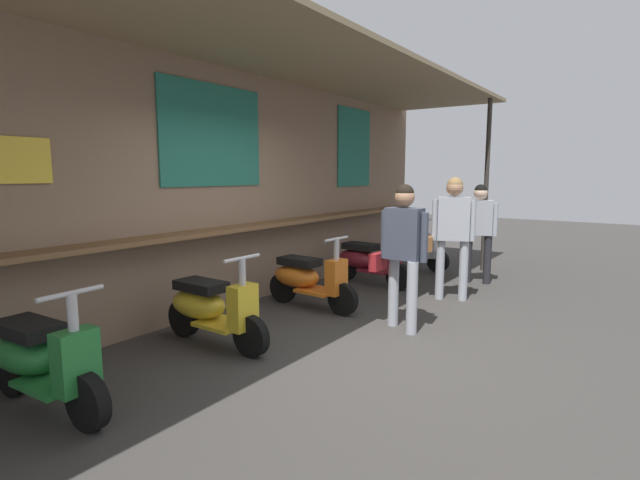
% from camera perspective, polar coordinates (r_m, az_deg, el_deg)
% --- Properties ---
extents(ground_plane, '(30.95, 30.95, 0.00)m').
position_cam_1_polar(ground_plane, '(5.09, 2.63, -12.10)').
color(ground_plane, '#383533').
extents(market_stall_facade, '(11.05, 2.35, 3.21)m').
position_cam_1_polar(market_stall_facade, '(5.98, -12.68, 8.19)').
color(market_stall_facade, '#7F6651').
rests_on(market_stall_facade, ground_plane).
extents(scooter_green, '(0.48, 1.40, 0.97)m').
position_cam_1_polar(scooter_green, '(4.18, -30.66, -12.14)').
color(scooter_green, '#237533').
rests_on(scooter_green, ground_plane).
extents(scooter_yellow, '(0.46, 1.40, 0.97)m').
position_cam_1_polar(scooter_yellow, '(5.03, -13.13, -7.88)').
color(scooter_yellow, gold).
rests_on(scooter_yellow, ground_plane).
extents(scooter_orange, '(0.47, 1.40, 0.97)m').
position_cam_1_polar(scooter_orange, '(6.23, -1.64, -4.61)').
color(scooter_orange, orange).
rests_on(scooter_orange, ground_plane).
extents(scooter_maroon, '(0.49, 1.40, 0.97)m').
position_cam_1_polar(scooter_maroon, '(7.55, 5.62, -2.43)').
color(scooter_maroon, maroon).
rests_on(scooter_maroon, ground_plane).
extents(scooter_silver, '(0.49, 1.40, 0.97)m').
position_cam_1_polar(scooter_silver, '(8.95, 10.63, -0.89)').
color(scooter_silver, '#B2B5BA').
rests_on(scooter_silver, ground_plane).
extents(shopper_with_handbag, '(0.28, 0.65, 1.63)m').
position_cam_1_polar(shopper_with_handbag, '(5.32, 9.85, -0.33)').
color(shopper_with_handbag, '#999EA8').
rests_on(shopper_with_handbag, ground_plane).
extents(shopper_browsing, '(0.45, 0.66, 1.70)m').
position_cam_1_polar(shopper_browsing, '(6.75, 15.58, 1.67)').
color(shopper_browsing, '#999EA8').
rests_on(shopper_browsing, ground_plane).
extents(shopper_passing, '(0.31, 0.53, 1.58)m').
position_cam_1_polar(shopper_passing, '(7.95, 18.57, 1.89)').
color(shopper_passing, '#232328').
rests_on(shopper_passing, ground_plane).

